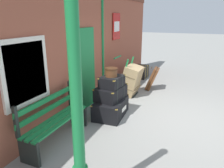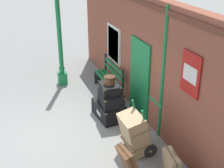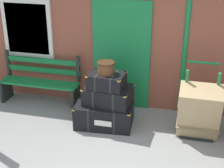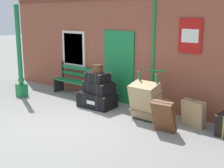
# 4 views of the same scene
# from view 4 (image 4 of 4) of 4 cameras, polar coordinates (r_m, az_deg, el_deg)

# --- Properties ---
(ground_plane) EXTENTS (60.00, 60.00, 0.00)m
(ground_plane) POSITION_cam_4_polar(r_m,az_deg,el_deg) (7.30, -9.08, -7.74)
(ground_plane) COLOR gray
(brick_facade) EXTENTS (10.40, 0.35, 3.20)m
(brick_facade) POSITION_cam_4_polar(r_m,az_deg,el_deg) (8.81, 3.43, 6.64)
(brick_facade) COLOR brown
(brick_facade) RESTS_ON ground
(lamp_post) EXTENTS (0.28, 0.28, 2.87)m
(lamp_post) POSITION_cam_4_polar(r_m,az_deg,el_deg) (9.92, -16.83, 3.83)
(lamp_post) COLOR #197A3D
(lamp_post) RESTS_ON ground
(platform_bench) EXTENTS (1.60, 0.43, 1.01)m
(platform_bench) POSITION_cam_4_polar(r_m,az_deg,el_deg) (9.92, -6.90, 0.52)
(platform_bench) COLOR #197A3D
(platform_bench) RESTS_ON ground
(steamer_trunk_base) EXTENTS (1.06, 0.72, 0.43)m
(steamer_trunk_base) POSITION_cam_4_polar(r_m,az_deg,el_deg) (8.59, -2.81, -2.95)
(steamer_trunk_base) COLOR black
(steamer_trunk_base) RESTS_ON ground
(steamer_trunk_middle) EXTENTS (0.85, 0.61, 0.33)m
(steamer_trunk_middle) POSITION_cam_4_polar(r_m,az_deg,el_deg) (8.48, -2.41, -0.58)
(steamer_trunk_middle) COLOR black
(steamer_trunk_middle) RESTS_ON steamer_trunk_base
(steamer_trunk_top) EXTENTS (0.64, 0.49, 0.27)m
(steamer_trunk_top) POSITION_cam_4_polar(r_m,az_deg,el_deg) (8.40, -2.64, 1.31)
(steamer_trunk_top) COLOR black
(steamer_trunk_top) RESTS_ON steamer_trunk_middle
(round_hatbox) EXTENTS (0.30, 0.30, 0.21)m
(round_hatbox) POSITION_cam_4_polar(r_m,az_deg,el_deg) (8.37, -2.70, 3.00)
(round_hatbox) COLOR brown
(round_hatbox) RESTS_ON steamer_trunk_top
(porters_trolley) EXTENTS (0.71, 0.65, 1.19)m
(porters_trolley) POSITION_cam_4_polar(r_m,az_deg,el_deg) (7.75, 7.01, -4.33)
(porters_trolley) COLOR black
(porters_trolley) RESTS_ON ground
(large_brown_trunk) EXTENTS (0.70, 0.64, 0.96)m
(large_brown_trunk) POSITION_cam_4_polar(r_m,az_deg,el_deg) (7.55, 6.31, -3.12)
(large_brown_trunk) COLOR tan
(large_brown_trunk) RESTS_ON ground
(suitcase_umber) EXTENTS (0.59, 0.37, 0.65)m
(suitcase_umber) POSITION_cam_4_polar(r_m,az_deg,el_deg) (7.32, 15.00, -5.34)
(suitcase_umber) COLOR tan
(suitcase_umber) RESTS_ON ground
(suitcase_olive) EXTENTS (0.52, 0.46, 0.76)m
(suitcase_olive) POSITION_cam_4_polar(r_m,az_deg,el_deg) (6.79, 9.68, -5.99)
(suitcase_olive) COLOR brown
(suitcase_olive) RESTS_ON ground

